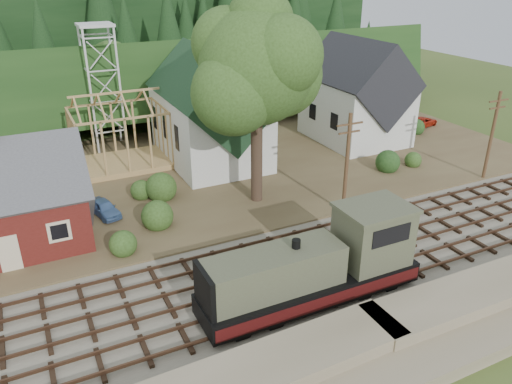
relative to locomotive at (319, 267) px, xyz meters
name	(u,v)px	position (x,y,z in m)	size (l,w,h in m)	color
ground	(298,271)	(0.51, 3.00, -2.23)	(140.00, 140.00, 0.00)	#384C1E
embankment	(387,360)	(0.51, -5.50, -2.23)	(64.00, 5.00, 1.60)	#7F7259
railroad_bed	(298,270)	(0.51, 3.00, -2.15)	(64.00, 11.00, 0.16)	#726B5B
village_flat	(199,171)	(0.51, 21.00, -2.08)	(64.00, 26.00, 0.30)	brown
hillside	(136,110)	(0.51, 45.00, -2.23)	(70.00, 28.00, 8.00)	#1E3F19
ridge	(111,85)	(0.51, 61.00, -2.23)	(80.00, 20.00, 12.00)	black
depot	(2,205)	(-15.49, 14.00, 0.99)	(10.80, 7.41, 9.00)	#531712
church	(210,111)	(2.51, 22.68, 2.95)	(8.40, 15.17, 13.00)	silver
farmhouse	(356,97)	(18.51, 22.00, 2.64)	(8.40, 10.80, 10.60)	silver
timber_frame	(120,135)	(-5.49, 25.00, 1.04)	(8.20, 6.20, 6.99)	tan
lattice_tower	(98,50)	(-5.49, 31.00, 7.80)	(3.20, 3.20, 12.12)	silver
big_tree	(258,75)	(2.68, 13.08, 7.99)	(10.90, 8.40, 14.70)	#38281E
telegraph_pole_near	(347,163)	(7.51, 8.20, 2.02)	(2.20, 0.28, 8.00)	#4C331E
telegraph_pole_far	(492,135)	(22.51, 8.20, 2.02)	(2.20, 0.28, 8.00)	#4C331E
locomotive	(319,267)	(0.00, 0.00, 0.00)	(12.75, 3.19, 5.08)	black
car_blue	(104,208)	(-8.95, 15.53, -1.33)	(1.42, 3.52, 1.20)	#4F73A9
car_red	(423,122)	(28.51, 22.17, -1.38)	(1.81, 3.92, 1.09)	#B8220E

